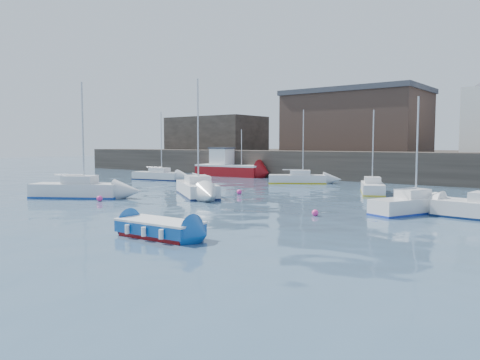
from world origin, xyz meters
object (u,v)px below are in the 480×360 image
Objects in this scene: sailboat_a at (76,190)px; sailboat_c at (410,205)px; buoy_near at (100,201)px; buoy_mid at (315,216)px; sailboat_e at (158,175)px; blue_dinghy at (160,228)px; sailboat_h at (298,178)px; sailboat_f at (372,187)px; fishing_boat at (229,167)px; sailboat_b at (197,188)px; buoy_far at (239,194)px.

sailboat_a reaches higher than sailboat_c.
buoy_mid is (14.43, 3.16, 0.00)m from buoy_near.
sailboat_e is 28.07m from buoy_mid.
blue_dinghy is 13.49m from buoy_near.
sailboat_a is 20.86× the size of buoy_near.
sailboat_a reaches higher than sailboat_h.
sailboat_h is (14.01, 5.31, -0.00)m from sailboat_e.
sailboat_c is 0.99× the size of sailboat_f.
sailboat_c is 10.57m from sailboat_f.
fishing_boat is at bearing 103.47° from sailboat_a.
sailboat_a is at bearing -134.47° from sailboat_b.
fishing_boat is 9.52m from sailboat_e.
buoy_far is (1.78, 2.78, -0.55)m from sailboat_b.
buoy_near is (-12.39, -15.94, -0.45)m from sailboat_f.
buoy_far is at bearing 116.72° from blue_dinghy.
buoy_far is at bearing -138.41° from sailboat_f.
buoy_near is at bearing -4.77° from sailboat_a.
buoy_far is at bearing 148.58° from buoy_mid.
buoy_mid is (2.04, -12.78, -0.45)m from sailboat_f.
fishing_boat is 21.94× the size of buoy_near.
fishing_boat reaches higher than buoy_mid.
sailboat_a is 16.81m from sailboat_e.
sailboat_f is (-5.73, 8.88, -0.04)m from sailboat_c.
sailboat_f is 12.95m from buoy_mid.
blue_dinghy is at bearing -52.55° from sailboat_b.
sailboat_f reaches higher than buoy_near.
sailboat_h is at bearing 109.26° from blue_dinghy.
sailboat_e reaches higher than sailboat_f.
sailboat_f is 18.14× the size of buoy_mid.
sailboat_b is 1.32× the size of sailboat_c.
sailboat_f is at bearing 89.46° from blue_dinghy.
sailboat_c is (26.93, -17.28, -0.57)m from fishing_boat.
sailboat_e is 18.34× the size of buoy_near.
sailboat_c reaches higher than fishing_boat.
sailboat_a is 22.86× the size of buoy_mid.
sailboat_f is at bearing 99.08° from buoy_mid.
blue_dinghy reaches higher than buoy_near.
sailboat_e reaches higher than buoy_mid.
sailboat_b is at bearing -177.25° from sailboat_c.
buoy_far is (13.51, -15.23, -1.06)m from fishing_boat.
sailboat_b reaches higher than sailboat_h.
sailboat_a is 11.77m from buoy_far.
sailboat_e is 16.77m from buoy_far.
fishing_boat is at bearing 158.39° from sailboat_f.
sailboat_a is 0.96× the size of sailboat_b.
sailboat_c is at bearing 46.62° from buoy_mid.
buoy_near is 14.77m from buoy_mid.
sailboat_a is at bearing -134.55° from sailboat_f.
buoy_mid is (11.52, -3.17, -0.55)m from sailboat_b.
sailboat_e is 20.10× the size of buoy_mid.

